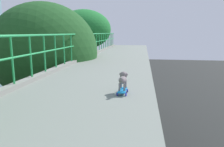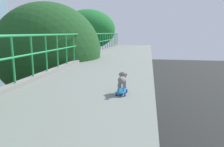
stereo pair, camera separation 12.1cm
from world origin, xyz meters
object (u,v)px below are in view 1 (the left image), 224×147
(toy_skateboard, at_px, (122,91))
(small_dog, at_px, (123,79))
(car_red_taxi_seventh, at_px, (54,115))
(city_bus, at_px, (58,77))

(toy_skateboard, distance_m, small_dog, 0.23)
(car_red_taxi_seventh, distance_m, toy_skateboard, 15.22)
(toy_skateboard, bearing_deg, small_dog, 89.15)
(car_red_taxi_seventh, distance_m, small_dog, 15.25)
(city_bus, relative_size, small_dog, 24.70)
(car_red_taxi_seventh, height_order, city_bus, city_bus)
(toy_skateboard, xyz_separation_m, small_dog, (0.00, 0.07, 0.22))
(city_bus, distance_m, toy_skateboard, 24.29)
(car_red_taxi_seventh, distance_m, city_bus, 9.93)
(car_red_taxi_seventh, bearing_deg, small_dog, -60.07)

